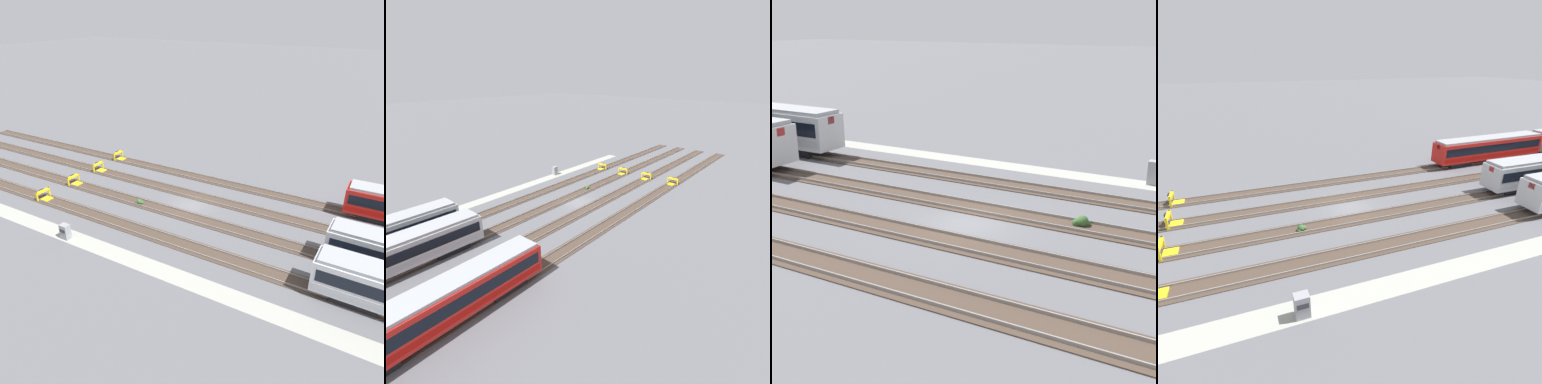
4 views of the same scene
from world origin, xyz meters
TOP-DOWN VIEW (x-y plane):
  - ground_plane at (0.00, 0.00)m, footprint 400.00×400.00m
  - service_walkway at (0.00, -11.92)m, footprint 54.00×2.00m
  - rail_track_nearest at (0.00, -7.45)m, footprint 90.00×2.24m
  - rail_track_near_inner at (0.00, -2.48)m, footprint 90.00×2.24m
  - rail_track_middle at (0.00, 2.48)m, footprint 90.00×2.24m
  - rail_track_far_inner at (0.00, 7.45)m, footprint 90.00×2.24m
  - electrical_cabinet at (-7.49, -12.36)m, footprint 0.90×0.73m
  - weed_clump at (-5.49, -2.72)m, footprint 0.92×0.70m

SIDE VIEW (x-z plane):
  - ground_plane at x=0.00m, z-range 0.00..0.00m
  - service_walkway at x=0.00m, z-range 0.00..0.01m
  - rail_track_nearest at x=0.00m, z-range -0.06..0.15m
  - rail_track_near_inner at x=0.00m, z-range -0.06..0.15m
  - rail_track_middle at x=0.00m, z-range -0.06..0.15m
  - rail_track_far_inner at x=0.00m, z-range -0.06..0.15m
  - weed_clump at x=-5.49m, z-range -0.08..0.56m
  - electrical_cabinet at x=-7.49m, z-range 0.00..1.60m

